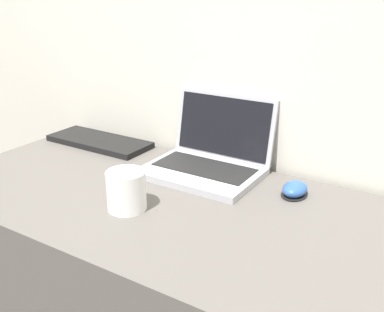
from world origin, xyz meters
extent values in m
cube|color=#5B5651|center=(0.00, 0.32, 0.37)|extent=(1.28, 0.64, 0.74)
cube|color=#ADADB2|center=(0.02, 0.50, 0.75)|extent=(0.33, 0.24, 0.02)
cube|color=black|center=(0.02, 0.52, 0.76)|extent=(0.29, 0.13, 0.00)
cube|color=#ADADB2|center=(0.02, 0.64, 0.86)|extent=(0.33, 0.05, 0.20)
cube|color=black|center=(0.02, 0.63, 0.86)|extent=(0.31, 0.04, 0.18)
cylinder|color=white|center=(-0.03, 0.22, 0.79)|extent=(0.10, 0.10, 0.10)
cylinder|color=black|center=(-0.03, 0.22, 0.83)|extent=(0.08, 0.08, 0.01)
ellipsoid|color=black|center=(0.30, 0.52, 0.74)|extent=(0.07, 0.09, 0.01)
ellipsoid|color=#2D569E|center=(0.30, 0.52, 0.76)|extent=(0.06, 0.09, 0.04)
cube|color=black|center=(-0.42, 0.55, 0.75)|extent=(0.38, 0.15, 0.02)
camera|label=1|loc=(0.64, -0.54, 1.26)|focal=42.00mm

